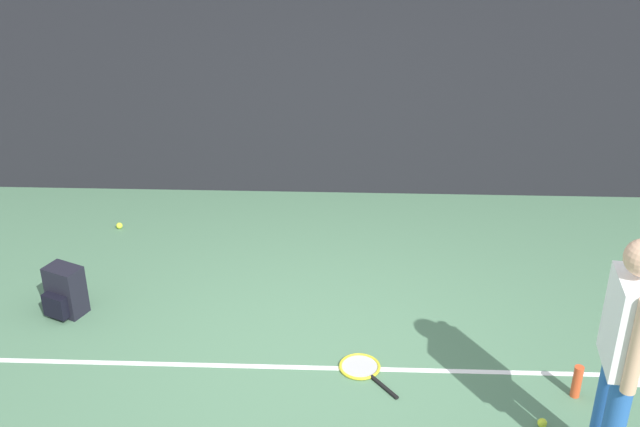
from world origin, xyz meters
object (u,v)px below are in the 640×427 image
Objects in this scene: tennis_player at (624,349)px; backpack at (65,292)px; tennis_ball_near_player at (119,226)px; tennis_racket at (362,368)px; tennis_ball_by_fence at (542,423)px; water_bottle at (577,382)px.

backpack is at bearing -106.02° from tennis_player.
backpack is (-4.04, 1.67, -0.76)m from tennis_player.
backpack is 6.67× the size of tennis_ball_near_player.
tennis_racket is 9.02× the size of tennis_ball_by_fence.
water_bottle is at bearing -136.04° from tennis_racket.
tennis_ball_by_fence is (3.75, -2.83, 0.00)m from tennis_ball_near_player.
backpack is 1.58m from tennis_ball_near_player.
tennis_ball_by_fence reaches higher than tennis_racket.
backpack is at bearing 167.18° from water_bottle.
tennis_ball_by_fence is 0.47m from water_bottle.
tennis_ball_near_player and tennis_ball_by_fence have the same top height.
tennis_player is 1.05m from tennis_ball_by_fence.
backpack is 1.69× the size of water_bottle.
tennis_player reaches higher than tennis_racket.
water_bottle is at bearing 11.56° from backpack.
tennis_player reaches higher than water_bottle.
backpack is at bearing 37.67° from tennis_racket.
tennis_racket is 1.58m from water_bottle.
tennis_player reaches higher than tennis_ball_near_player.
water_bottle is (4.08, -0.93, -0.08)m from backpack.
tennis_ball_by_fence is (3.77, -1.27, -0.18)m from backpack.
tennis_player is 6.52× the size of water_bottle.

